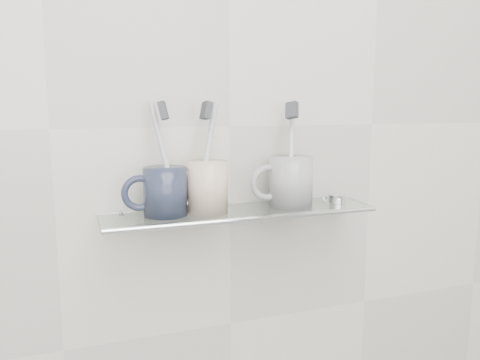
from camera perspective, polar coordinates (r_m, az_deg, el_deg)
name	(u,v)px	position (r m, az deg, el deg)	size (l,w,h in m)	color
wall_back	(230,127)	(0.90, -1.24, 6.54)	(2.50, 2.50, 0.00)	beige
shelf_glass	(241,212)	(0.86, 0.12, -3.94)	(0.50, 0.12, 0.01)	silver
shelf_rail	(252,219)	(0.81, 1.47, -4.77)	(0.01, 0.01, 0.50)	silver
bracket_left	(121,221)	(0.86, -14.26, -4.92)	(0.02, 0.02, 0.03)	silver
bracket_right	(328,205)	(0.99, 10.67, -3.00)	(0.02, 0.02, 0.03)	silver
mug_left	(165,191)	(0.82, -9.10, -1.39)	(0.08, 0.08, 0.08)	#1C2336
mug_left_handle	(140,193)	(0.81, -12.13, -1.56)	(0.06, 0.06, 0.01)	#1C2336
toothbrush_left	(164,158)	(0.81, -9.20, 2.70)	(0.01, 0.01, 0.19)	#B1B0C2
bristles_left	(163,111)	(0.81, -9.34, 8.35)	(0.01, 0.02, 0.03)	#37383F
mug_center	(207,187)	(0.84, -4.03, -0.83)	(0.07, 0.07, 0.09)	beige
mug_center_handle	(183,188)	(0.83, -6.92, -1.00)	(0.07, 0.07, 0.01)	beige
toothbrush_center	(207,156)	(0.83, -4.07, 2.92)	(0.01, 0.01, 0.19)	#AEB3B9
bristles_center	(206,110)	(0.82, -4.13, 8.46)	(0.01, 0.02, 0.03)	#37383F
mug_right	(291,181)	(0.89, 6.20, -0.16)	(0.08, 0.08, 0.09)	white
mug_right_handle	(268,183)	(0.87, 3.38, -0.33)	(0.07, 0.07, 0.01)	white
toothbrush_right	(291,153)	(0.89, 6.26, 3.28)	(0.01, 0.01, 0.19)	#BEBEBE
bristles_right	(292,110)	(0.88, 6.34, 8.46)	(0.01, 0.02, 0.03)	#37383F
chrome_cap	(337,198)	(0.95, 11.77, -2.17)	(0.04, 0.04, 0.02)	silver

